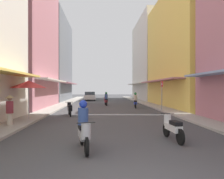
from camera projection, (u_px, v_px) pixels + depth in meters
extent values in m
plane|color=#424244|center=(107.00, 107.00, 21.56)|extent=(96.71, 96.71, 0.00)
cube|color=#ADA89E|center=(57.00, 107.00, 21.25)|extent=(1.55, 51.96, 0.12)
cube|color=#ADA89E|center=(156.00, 106.00, 21.87)|extent=(1.55, 51.96, 0.12)
cube|color=#B7727F|center=(19.00, 28.00, 20.90)|extent=(6.00, 10.31, 16.15)
cube|color=silver|center=(54.00, 80.00, 21.13)|extent=(1.10, 9.28, 0.12)
cube|color=slate|center=(48.00, 60.00, 32.67)|extent=(6.00, 12.46, 13.13)
cube|color=#B7727F|center=(70.00, 83.00, 32.89)|extent=(1.10, 11.22, 0.12)
cube|color=#EFD159|center=(189.00, 50.00, 22.41)|extent=(6.00, 13.56, 12.22)
cube|color=#B7727F|center=(158.00, 81.00, 22.22)|extent=(1.10, 12.20, 0.12)
cube|color=silver|center=(155.00, 60.00, 36.32)|extent=(6.00, 13.31, 13.95)
cube|color=silver|center=(135.00, 84.00, 36.12)|extent=(1.10, 11.98, 0.12)
cylinder|color=black|center=(87.00, 147.00, 5.93)|extent=(0.19, 0.56, 0.56)
cylinder|color=black|center=(82.00, 137.00, 7.14)|extent=(0.19, 0.56, 0.56)
cube|color=#B2B2B7|center=(84.00, 134.00, 6.58)|extent=(0.47, 1.04, 0.24)
cube|color=black|center=(83.00, 127.00, 6.77)|extent=(0.38, 0.60, 0.14)
cylinder|color=#B2B2B7|center=(86.00, 131.00, 6.05)|extent=(0.28, 0.28, 0.45)
cylinder|color=black|center=(86.00, 123.00, 6.05)|extent=(0.55, 0.14, 0.03)
cylinder|color=#334C8C|center=(83.00, 116.00, 6.72)|extent=(0.34, 0.34, 0.55)
sphere|color=#1E38B7|center=(83.00, 104.00, 6.72)|extent=(0.26, 0.26, 0.26)
cylinder|color=black|center=(135.00, 105.00, 21.47)|extent=(0.14, 0.57, 0.56)
cylinder|color=black|center=(136.00, 106.00, 20.22)|extent=(0.14, 0.57, 0.56)
cube|color=#1E38B7|center=(135.00, 103.00, 20.79)|extent=(0.39, 1.03, 0.24)
cube|color=black|center=(135.00, 101.00, 20.59)|extent=(0.34, 0.59, 0.14)
cylinder|color=#1E38B7|center=(135.00, 101.00, 21.34)|extent=(0.28, 0.28, 0.45)
cylinder|color=black|center=(135.00, 98.00, 21.34)|extent=(0.55, 0.09, 0.03)
cylinder|color=beige|center=(135.00, 98.00, 20.64)|extent=(0.34, 0.34, 0.55)
sphere|color=#197233|center=(135.00, 94.00, 20.64)|extent=(0.26, 0.26, 0.26)
cylinder|color=black|center=(166.00, 130.00, 8.36)|extent=(0.12, 0.56, 0.56)
cylinder|color=black|center=(180.00, 137.00, 7.12)|extent=(0.12, 0.56, 0.56)
cube|color=silver|center=(173.00, 128.00, 7.69)|extent=(0.35, 1.02, 0.24)
cube|color=black|center=(176.00, 123.00, 7.49)|extent=(0.32, 0.58, 0.14)
cylinder|color=silver|center=(167.00, 120.00, 8.23)|extent=(0.28, 0.28, 0.45)
cylinder|color=black|center=(167.00, 114.00, 8.23)|extent=(0.55, 0.07, 0.03)
cylinder|color=black|center=(105.00, 103.00, 24.39)|extent=(0.13, 0.57, 0.56)
cylinder|color=black|center=(107.00, 104.00, 23.15)|extent=(0.13, 0.57, 0.56)
cube|color=maroon|center=(106.00, 101.00, 23.72)|extent=(0.37, 1.02, 0.24)
cube|color=black|center=(106.00, 100.00, 23.52)|extent=(0.33, 0.58, 0.14)
cylinder|color=maroon|center=(105.00, 99.00, 24.26)|extent=(0.28, 0.28, 0.45)
cylinder|color=black|center=(105.00, 97.00, 24.26)|extent=(0.55, 0.08, 0.03)
cylinder|color=#334C8C|center=(106.00, 97.00, 23.57)|extent=(0.34, 0.34, 0.55)
sphere|color=#197233|center=(106.00, 93.00, 23.57)|extent=(0.26, 0.26, 0.26)
cylinder|color=black|center=(69.00, 111.00, 15.42)|extent=(0.20, 0.56, 0.56)
cylinder|color=black|center=(70.00, 113.00, 14.22)|extent=(0.20, 0.56, 0.56)
cube|color=black|center=(70.00, 109.00, 14.77)|extent=(0.49, 1.04, 0.24)
cube|color=black|center=(70.00, 106.00, 14.58)|extent=(0.40, 0.61, 0.14)
cylinder|color=black|center=(69.00, 105.00, 15.30)|extent=(0.28, 0.28, 0.45)
cylinder|color=black|center=(69.00, 102.00, 15.30)|extent=(0.54, 0.15, 0.03)
cube|color=silver|center=(90.00, 97.00, 34.10)|extent=(1.88, 4.15, 0.70)
cube|color=#333D47|center=(90.00, 94.00, 33.95)|extent=(1.66, 2.15, 0.60)
cylinder|color=black|center=(86.00, 98.00, 35.28)|extent=(0.20, 0.65, 0.64)
cylinder|color=black|center=(94.00, 98.00, 35.41)|extent=(0.20, 0.65, 0.64)
cylinder|color=black|center=(85.00, 99.00, 32.79)|extent=(0.20, 0.65, 0.64)
cylinder|color=black|center=(95.00, 99.00, 32.92)|extent=(0.20, 0.65, 0.64)
cylinder|color=beige|center=(10.00, 120.00, 10.34)|extent=(0.28, 0.28, 0.72)
cylinder|color=#99333F|center=(10.00, 107.00, 10.34)|extent=(0.34, 0.34, 0.60)
sphere|color=tan|center=(10.00, 98.00, 10.34)|extent=(0.22, 0.22, 0.22)
cone|color=#D1B77A|center=(10.00, 96.00, 10.34)|extent=(0.44, 0.44, 0.16)
cylinder|color=#99999E|center=(29.00, 102.00, 12.51)|extent=(0.05, 0.05, 2.27)
cone|color=#BF3333|center=(29.00, 84.00, 12.51)|extent=(2.15, 2.15, 0.45)
cylinder|color=gray|center=(162.00, 96.00, 17.79)|extent=(0.07, 0.07, 2.60)
cylinder|color=red|center=(162.00, 84.00, 17.79)|extent=(0.02, 0.60, 0.60)
cube|color=white|center=(162.00, 84.00, 17.79)|extent=(0.03, 0.40, 0.10)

